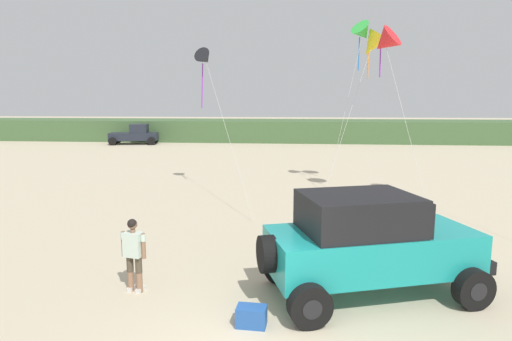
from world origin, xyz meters
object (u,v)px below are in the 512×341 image
object	(u,v)px
jeep	(369,242)
kite_red_delta	(363,33)
kite_pink_ribbon	(385,42)
person_watching	(134,251)
kite_blue_swept	(205,59)
distant_pickup	(135,135)
kite_orange_streamer	(372,45)
cooler_box	(251,316)

from	to	relation	value
jeep	kite_red_delta	xyz separation A→B (m)	(1.34, 11.69, 6.07)
jeep	kite_pink_ribbon	size ratio (longest dim) A/B	0.69
person_watching	kite_red_delta	bearing A→B (deg)	61.78
jeep	kite_blue_swept	distance (m)	13.45
distant_pickup	kite_orange_streamer	bearing A→B (deg)	-46.53
person_watching	kite_blue_swept	xyz separation A→B (m)	(-0.77, 11.37, 5.18)
cooler_box	kite_red_delta	size ratio (longest dim) A/B	0.07
cooler_box	kite_orange_streamer	xyz separation A→B (m)	(4.16, 13.32, 6.57)
jeep	kite_orange_streamer	distance (m)	13.13
kite_red_delta	distant_pickup	bearing A→B (deg)	132.71
kite_blue_swept	kite_pink_ribbon	bearing A→B (deg)	-12.12
distant_pickup	kite_blue_swept	world-z (taller)	kite_blue_swept
jeep	person_watching	bearing A→B (deg)	-176.42
cooler_box	kite_red_delta	bearing A→B (deg)	77.94
kite_blue_swept	kite_red_delta	bearing A→B (deg)	5.09
person_watching	distant_pickup	distance (m)	34.76
cooler_box	kite_blue_swept	bearing A→B (deg)	109.14
kite_orange_streamer	kite_pink_ribbon	size ratio (longest dim) A/B	1.03
jeep	cooler_box	bearing A→B (deg)	-146.84
kite_red_delta	kite_pink_ribbon	distance (m)	2.49
kite_orange_streamer	kite_red_delta	bearing A→B (deg)	-170.73
jeep	distant_pickup	size ratio (longest dim) A/B	1.03
jeep	person_watching	distance (m)	5.12
kite_pink_ribbon	kite_blue_swept	world-z (taller)	kite_pink_ribbon
cooler_box	kite_red_delta	world-z (taller)	kite_red_delta
jeep	kite_orange_streamer	bearing A→B (deg)	81.36
kite_red_delta	kite_pink_ribbon	bearing A→B (deg)	-76.37
kite_red_delta	kite_blue_swept	size ratio (longest dim) A/B	1.17
person_watching	kite_pink_ribbon	distance (m)	13.22
kite_orange_streamer	kite_red_delta	xyz separation A→B (m)	(-0.44, -0.07, 0.52)
kite_orange_streamer	kite_blue_swept	world-z (taller)	kite_orange_streamer
cooler_box	distant_pickup	distance (m)	36.95
person_watching	kite_blue_swept	bearing A→B (deg)	93.87
jeep	cooler_box	world-z (taller)	jeep
person_watching	kite_red_delta	distance (m)	15.03
kite_red_delta	kite_pink_ribbon	xyz separation A→B (m)	(0.56, -2.31, -0.72)
distant_pickup	kite_red_delta	distance (m)	28.54
jeep	kite_blue_swept	world-z (taller)	kite_blue_swept
cooler_box	person_watching	bearing A→B (deg)	159.34
kite_pink_ribbon	kite_blue_swept	xyz separation A→B (m)	(-7.78, 1.67, -0.43)
distant_pickup	kite_red_delta	xyz separation A→B (m)	(18.87, -20.45, 6.34)
kite_red_delta	cooler_box	bearing A→B (deg)	-105.68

